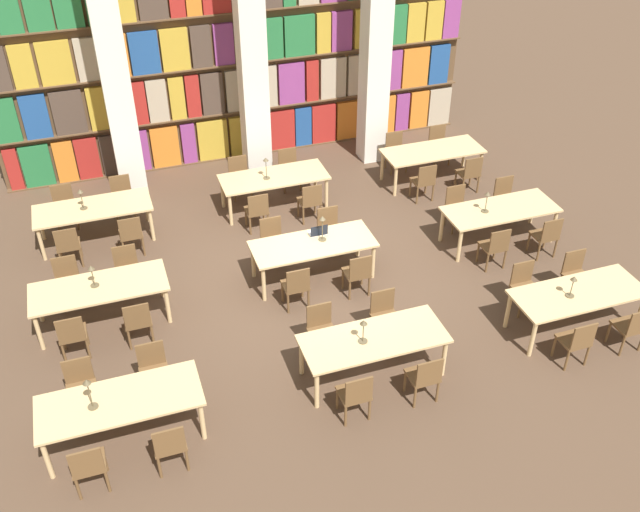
% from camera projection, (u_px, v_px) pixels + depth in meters
% --- Properties ---
extents(ground_plane, '(40.00, 40.00, 0.00)m').
position_uv_depth(ground_plane, '(315.00, 278.00, 12.85)').
color(ground_plane, '#4C3828').
extents(bookshelf_bank, '(10.61, 0.35, 5.50)m').
position_uv_depth(bookshelf_bank, '(239.00, 43.00, 15.27)').
color(bookshelf_bank, brown).
rests_on(bookshelf_bank, ground_plane).
extents(pillar_left, '(0.54, 0.54, 6.00)m').
position_uv_depth(pillar_left, '(112.00, 59.00, 13.48)').
color(pillar_left, silver).
rests_on(pillar_left, ground_plane).
extents(pillar_center, '(0.54, 0.54, 6.00)m').
position_uv_depth(pillar_center, '(251.00, 43.00, 14.19)').
color(pillar_center, silver).
rests_on(pillar_center, ground_plane).
extents(pillar_right, '(0.54, 0.54, 6.00)m').
position_uv_depth(pillar_right, '(377.00, 29.00, 14.91)').
color(pillar_right, silver).
rests_on(pillar_right, ground_plane).
extents(reading_table_0, '(2.18, 0.88, 0.74)m').
position_uv_depth(reading_table_0, '(120.00, 404.00, 9.51)').
color(reading_table_0, tan).
rests_on(reading_table_0, ground_plane).
extents(chair_0, '(0.42, 0.40, 0.87)m').
position_uv_depth(chair_0, '(88.00, 465.00, 8.93)').
color(chair_0, brown).
rests_on(chair_0, ground_plane).
extents(chair_1, '(0.42, 0.40, 0.87)m').
position_uv_depth(chair_1, '(81.00, 386.00, 10.05)').
color(chair_1, brown).
rests_on(chair_1, ground_plane).
extents(chair_2, '(0.42, 0.40, 0.87)m').
position_uv_depth(chair_2, '(170.00, 444.00, 9.20)').
color(chair_2, brown).
rests_on(chair_2, ground_plane).
extents(chair_3, '(0.42, 0.40, 0.87)m').
position_uv_depth(chair_3, '(154.00, 369.00, 10.32)').
color(chair_3, brown).
rests_on(chair_3, ground_plane).
extents(desk_lamp_0, '(0.14, 0.14, 0.50)m').
position_uv_depth(desk_lamp_0, '(88.00, 389.00, 9.17)').
color(desk_lamp_0, brown).
rests_on(desk_lamp_0, reading_table_0).
extents(reading_table_1, '(2.18, 0.88, 0.74)m').
position_uv_depth(reading_table_1, '(374.00, 342.00, 10.51)').
color(reading_table_1, tan).
rests_on(reading_table_1, ground_plane).
extents(chair_4, '(0.42, 0.40, 0.87)m').
position_uv_depth(chair_4, '(355.00, 394.00, 9.91)').
color(chair_4, brown).
rests_on(chair_4, ground_plane).
extents(chair_5, '(0.42, 0.40, 0.87)m').
position_uv_depth(chair_5, '(321.00, 329.00, 11.03)').
color(chair_5, brown).
rests_on(chair_5, ground_plane).
extents(chair_6, '(0.42, 0.40, 0.87)m').
position_uv_depth(chair_6, '(425.00, 377.00, 10.19)').
color(chair_6, brown).
rests_on(chair_6, ground_plane).
extents(chair_7, '(0.42, 0.40, 0.87)m').
position_uv_depth(chair_7, '(385.00, 314.00, 11.31)').
color(chair_7, brown).
rests_on(chair_7, ground_plane).
extents(desk_lamp_1, '(0.14, 0.14, 0.41)m').
position_uv_depth(desk_lamp_1, '(363.00, 327.00, 10.24)').
color(desk_lamp_1, brown).
rests_on(desk_lamp_1, reading_table_1).
extents(reading_table_2, '(2.18, 0.88, 0.74)m').
position_uv_depth(reading_table_2, '(578.00, 296.00, 11.38)').
color(reading_table_2, tan).
rests_on(reading_table_2, ground_plane).
extents(chair_8, '(0.42, 0.40, 0.87)m').
position_uv_depth(chair_8, '(576.00, 341.00, 10.81)').
color(chair_8, brown).
rests_on(chair_8, ground_plane).
extents(chair_9, '(0.42, 0.40, 0.87)m').
position_uv_depth(chair_9, '(524.00, 285.00, 11.92)').
color(chair_9, brown).
rests_on(chair_9, ground_plane).
extents(chair_10, '(0.42, 0.40, 0.87)m').
position_uv_depth(chair_10, '(632.00, 327.00, 11.07)').
color(chair_10, brown).
rests_on(chair_10, ground_plane).
extents(chair_11, '(0.42, 0.40, 0.87)m').
position_uv_depth(chair_11, '(576.00, 274.00, 12.19)').
color(chair_11, brown).
rests_on(chair_11, ground_plane).
extents(desk_lamp_2, '(0.14, 0.14, 0.39)m').
position_uv_depth(desk_lamp_2, '(573.00, 283.00, 11.11)').
color(desk_lamp_2, brown).
rests_on(desk_lamp_2, reading_table_2).
extents(reading_table_3, '(2.18, 0.88, 0.74)m').
position_uv_depth(reading_table_3, '(99.00, 290.00, 11.50)').
color(reading_table_3, tan).
rests_on(reading_table_3, ground_plane).
extents(chair_12, '(0.42, 0.40, 0.87)m').
position_uv_depth(chair_12, '(72.00, 334.00, 10.93)').
color(chair_12, brown).
rests_on(chair_12, ground_plane).
extents(chair_13, '(0.42, 0.40, 0.87)m').
position_uv_depth(chair_13, '(68.00, 280.00, 12.04)').
color(chair_13, brown).
rests_on(chair_13, ground_plane).
extents(chair_14, '(0.42, 0.40, 0.87)m').
position_uv_depth(chair_14, '(138.00, 321.00, 11.19)').
color(chair_14, brown).
rests_on(chair_14, ground_plane).
extents(chair_15, '(0.42, 0.40, 0.87)m').
position_uv_depth(chair_15, '(127.00, 269.00, 12.31)').
color(chair_15, brown).
rests_on(chair_15, ground_plane).
extents(desk_lamp_3, '(0.14, 0.14, 0.40)m').
position_uv_depth(desk_lamp_3, '(92.00, 272.00, 11.32)').
color(desk_lamp_3, brown).
rests_on(desk_lamp_3, reading_table_3).
extents(reading_table_4, '(2.18, 0.88, 0.74)m').
position_uv_depth(reading_table_4, '(313.00, 247.00, 12.50)').
color(reading_table_4, tan).
rests_on(reading_table_4, ground_plane).
extents(chair_16, '(0.42, 0.40, 0.87)m').
position_uv_depth(chair_16, '(296.00, 286.00, 11.92)').
color(chair_16, brown).
rests_on(chair_16, ground_plane).
extents(chair_17, '(0.42, 0.40, 0.87)m').
position_uv_depth(chair_17, '(273.00, 239.00, 13.03)').
color(chair_17, brown).
rests_on(chair_17, ground_plane).
extents(chair_18, '(0.42, 0.40, 0.87)m').
position_uv_depth(chair_18, '(358.00, 273.00, 12.21)').
color(chair_18, brown).
rests_on(chair_18, ground_plane).
extents(chair_19, '(0.42, 0.40, 0.87)m').
position_uv_depth(chair_19, '(329.00, 229.00, 13.33)').
color(chair_19, brown).
rests_on(chair_19, ground_plane).
extents(desk_lamp_4, '(0.14, 0.14, 0.49)m').
position_uv_depth(desk_lamp_4, '(322.00, 224.00, 12.35)').
color(desk_lamp_4, brown).
rests_on(desk_lamp_4, reading_table_4).
extents(laptop, '(0.32, 0.22, 0.21)m').
position_uv_depth(laptop, '(318.00, 232.00, 12.67)').
color(laptop, silver).
rests_on(laptop, reading_table_4).
extents(reading_table_5, '(2.18, 0.88, 0.74)m').
position_uv_depth(reading_table_5, '(500.00, 212.00, 13.44)').
color(reading_table_5, tan).
rests_on(reading_table_5, ground_plane).
extents(chair_20, '(0.42, 0.40, 0.87)m').
position_uv_depth(chair_20, '(495.00, 246.00, 12.86)').
color(chair_20, brown).
rests_on(chair_20, ground_plane).
extents(chair_21, '(0.42, 0.40, 0.87)m').
position_uv_depth(chair_21, '(457.00, 206.00, 13.98)').
color(chair_21, brown).
rests_on(chair_21, ground_plane).
extents(chair_22, '(0.42, 0.40, 0.87)m').
position_uv_depth(chair_22, '(546.00, 235.00, 13.14)').
color(chair_22, brown).
rests_on(chair_22, ground_plane).
extents(chair_23, '(0.42, 0.40, 0.87)m').
position_uv_depth(chair_23, '(505.00, 197.00, 14.26)').
color(chair_23, brown).
rests_on(chair_23, ground_plane).
extents(desk_lamp_5, '(0.14, 0.14, 0.43)m').
position_uv_depth(desk_lamp_5, '(487.00, 198.00, 13.14)').
color(desk_lamp_5, brown).
rests_on(desk_lamp_5, reading_table_5).
extents(reading_table_6, '(2.18, 0.88, 0.74)m').
position_uv_depth(reading_table_6, '(93.00, 211.00, 13.48)').
color(reading_table_6, tan).
rests_on(reading_table_6, ground_plane).
extents(chair_24, '(0.42, 0.40, 0.87)m').
position_uv_depth(chair_24, '(68.00, 245.00, 12.89)').
color(chair_24, brown).
rests_on(chair_24, ground_plane).
extents(chair_25, '(0.42, 0.40, 0.87)m').
position_uv_depth(chair_25, '(64.00, 205.00, 14.01)').
color(chair_25, brown).
rests_on(chair_25, ground_plane).
extents(chair_26, '(0.42, 0.40, 0.87)m').
position_uv_depth(chair_26, '(131.00, 234.00, 13.19)').
color(chair_26, brown).
rests_on(chair_26, ground_plane).
extents(chair_27, '(0.42, 0.40, 0.87)m').
position_uv_depth(chair_27, '(122.00, 196.00, 14.30)').
color(chair_27, brown).
rests_on(chair_27, ground_plane).
extents(desk_lamp_6, '(0.14, 0.14, 0.42)m').
position_uv_depth(desk_lamp_6, '(81.00, 196.00, 13.23)').
color(desk_lamp_6, brown).
rests_on(desk_lamp_6, reading_table_6).
extents(reading_table_7, '(2.18, 0.88, 0.74)m').
position_uv_depth(reading_table_7, '(274.00, 179.00, 14.45)').
color(reading_table_7, tan).
rests_on(reading_table_7, ground_plane).
extents(chair_28, '(0.42, 0.40, 0.87)m').
position_uv_depth(chair_28, '(257.00, 210.00, 13.86)').
color(chair_28, brown).
rests_on(chair_28, ground_plane).
extents(chair_29, '(0.42, 0.40, 0.87)m').
position_uv_depth(chair_29, '(240.00, 176.00, 14.98)').
color(chair_29, brown).
rests_on(chair_29, ground_plane).
extents(chair_30, '(0.42, 0.40, 0.87)m').
position_uv_depth(chair_30, '(310.00, 201.00, 14.15)').
color(chair_30, brown).
rests_on(chair_30, ground_plane).
extents(chair_31, '(0.42, 0.40, 0.87)m').
position_uv_depth(chair_31, '(289.00, 168.00, 15.26)').
color(chair_31, brown).
rests_on(chair_31, ground_plane).
extents(desk_lamp_7, '(0.14, 0.14, 0.47)m').
position_uv_depth(desk_lamp_7, '(266.00, 165.00, 14.15)').
color(desk_lamp_7, brown).
rests_on(desk_lamp_7, reading_table_7).
extents(reading_table_8, '(2.18, 0.88, 0.74)m').
position_uv_depth(reading_table_8, '(432.00, 153.00, 15.38)').
color(reading_table_8, tan).
rests_on(reading_table_8, ground_plane).
extents(chair_32, '(0.42, 0.40, 0.87)m').
position_uv_depth(chair_32, '(424.00, 181.00, 14.80)').
color(chair_32, brown).
rests_on(chair_32, ground_plane).
extents(chair_33, '(0.42, 0.40, 0.87)m').
position_uv_depth(chair_33, '(396.00, 150.00, 15.92)').
color(chair_33, brown).
rests_on(chair_33, ground_plane).
extents(chair_34, '(0.42, 0.40, 0.87)m').
position_uv_depth(chair_34, '(470.00, 173.00, 15.08)').
color(chair_34, brown).
rests_on(chair_34, ground_plane).
extents(chair_35, '(0.42, 0.40, 0.87)m').
position_uv_depth(chair_35, '(439.00, 143.00, 16.20)').
color(chair_35, brown).
rests_on(chair_35, ground_plane).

